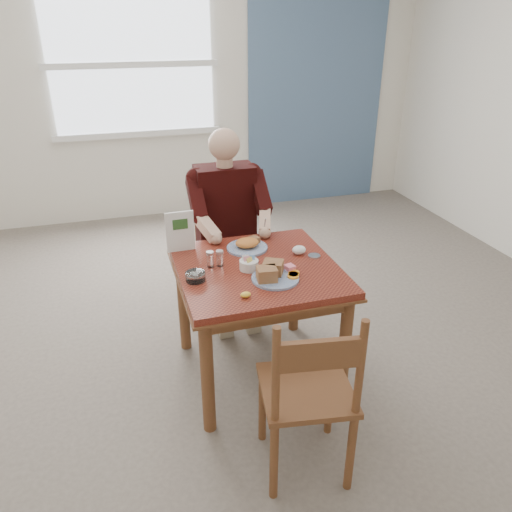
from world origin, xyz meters
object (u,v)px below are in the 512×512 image
object	(u,v)px
table	(257,283)
chair_near	(309,394)
diner	(228,214)
chair_far	(226,252)
near_plate	(273,274)
far_plate	(248,245)

from	to	relation	value
table	chair_near	world-z (taller)	chair_near
chair_near	diner	size ratio (longest dim) A/B	0.69
diner	chair_far	bearing A→B (deg)	90.01
near_plate	far_plate	world-z (taller)	near_plate
diner	near_plate	size ratio (longest dim) A/B	4.36
chair_near	near_plate	bearing A→B (deg)	86.90
chair_far	far_plate	size ratio (longest dim) A/B	2.86
table	near_plate	size ratio (longest dim) A/B	2.89
table	near_plate	bearing A→B (deg)	-76.71
chair_near	far_plate	world-z (taller)	chair_near
near_plate	far_plate	xyz separation A→B (m)	(-0.03, 0.42, -0.01)
table	far_plate	world-z (taller)	far_plate
diner	far_plate	size ratio (longest dim) A/B	4.16
chair_near	diner	bearing A→B (deg)	90.22
near_plate	far_plate	distance (m)	0.42
chair_near	near_plate	xyz separation A→B (m)	(0.03, 0.62, 0.30)
chair_near	far_plate	distance (m)	1.08
chair_near	near_plate	distance (m)	0.70
chair_far	near_plate	size ratio (longest dim) A/B	2.99
diner	near_plate	world-z (taller)	diner
table	near_plate	distance (m)	0.22
near_plate	far_plate	size ratio (longest dim) A/B	0.96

